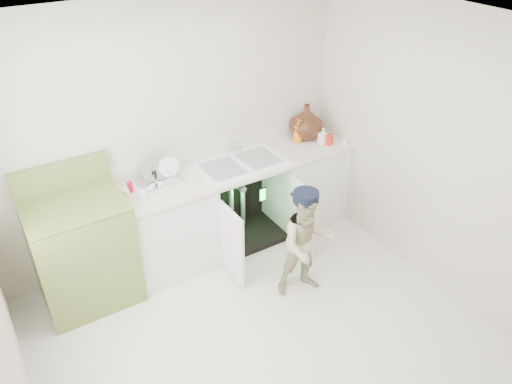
{
  "coord_description": "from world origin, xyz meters",
  "views": [
    {
      "loc": [
        -1.59,
        -2.5,
        3.25
      ],
      "look_at": [
        0.41,
        0.7,
        0.89
      ],
      "focal_mm": 35.0,
      "sensor_mm": 36.0,
      "label": 1
    }
  ],
  "objects": [
    {
      "name": "ground",
      "position": [
        0.0,
        0.0,
        0.0
      ],
      "size": [
        3.5,
        3.5,
        0.0
      ],
      "primitive_type": "plane",
      "color": "silver",
      "rests_on": "ground"
    },
    {
      "name": "counter_run",
      "position": [
        0.59,
        1.21,
        0.48
      ],
      "size": [
        2.44,
        1.02,
        1.28
      ],
      "color": "white",
      "rests_on": "ground"
    },
    {
      "name": "room_shell",
      "position": [
        0.0,
        0.0,
        1.25
      ],
      "size": [
        6.0,
        5.5,
        1.26
      ],
      "color": "beige",
      "rests_on": "ground"
    },
    {
      "name": "avocado_stove",
      "position": [
        -1.06,
        1.18,
        0.52
      ],
      "size": [
        0.81,
        0.65,
        1.26
      ],
      "color": "olive",
      "rests_on": "ground"
    },
    {
      "name": "repair_worker",
      "position": [
        0.64,
        0.22,
        0.53
      ],
      "size": [
        0.59,
        0.9,
        1.06
      ],
      "rotation": [
        0.0,
        0.0,
        -0.25
      ],
      "color": "#C6B98E",
      "rests_on": "ground"
    }
  ]
}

